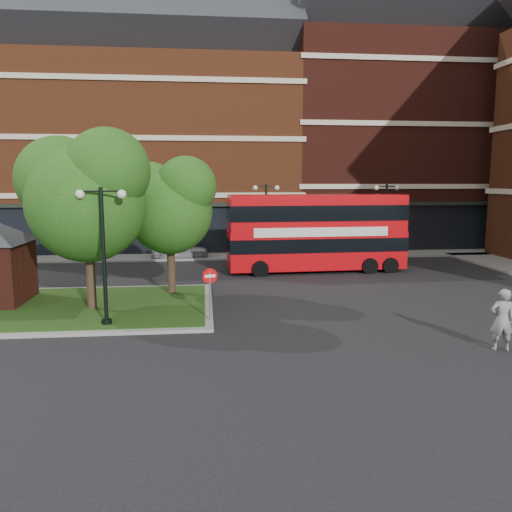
{
  "coord_description": "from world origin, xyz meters",
  "views": [
    {
      "loc": [
        -1.95,
        -17.54,
        5.21
      ],
      "look_at": [
        0.22,
        3.58,
        2.0
      ],
      "focal_mm": 35.0,
      "sensor_mm": 36.0,
      "label": 1
    }
  ],
  "objects": [
    {
      "name": "woman",
      "position": [
        7.13,
        -3.5,
        0.97
      ],
      "size": [
        0.8,
        0.61,
        1.95
      ],
      "primitive_type": "imported",
      "rotation": [
        0.0,
        0.0,
        2.91
      ],
      "color": "gray",
      "rests_on": "ground"
    },
    {
      "name": "lamp_far_right",
      "position": [
        10.0,
        14.5,
        2.83
      ],
      "size": [
        1.72,
        0.36,
        5.0
      ],
      "color": "black",
      "rests_on": "ground"
    },
    {
      "name": "pavement_far",
      "position": [
        0.0,
        16.5,
        0.06
      ],
      "size": [
        44.0,
        3.0,
        0.12
      ],
      "primitive_type": "cube",
      "color": "slate",
      "rests_on": "ground"
    },
    {
      "name": "car_silver",
      "position": [
        -3.65,
        16.0,
        0.65
      ],
      "size": [
        3.9,
        1.73,
        1.31
      ],
      "primitive_type": "imported",
      "rotation": [
        0.0,
        0.0,
        1.62
      ],
      "color": "#A1A2A7",
      "rests_on": "ground"
    },
    {
      "name": "tree_island_west",
      "position": [
        -6.6,
        2.58,
        4.79
      ],
      "size": [
        5.4,
        4.71,
        7.21
      ],
      "color": "#2D2116",
      "rests_on": "ground"
    },
    {
      "name": "terrace_far_left",
      "position": [
        -8.0,
        24.0,
        7.0
      ],
      "size": [
        26.0,
        12.0,
        14.0
      ],
      "primitive_type": "cube",
      "color": "brown",
      "rests_on": "ground"
    },
    {
      "name": "traffic_island",
      "position": [
        -8.0,
        3.0,
        0.07
      ],
      "size": [
        12.6,
        7.6,
        0.15
      ],
      "color": "gray",
      "rests_on": "ground"
    },
    {
      "name": "lamp_far_left",
      "position": [
        2.0,
        14.5,
        2.83
      ],
      "size": [
        1.72,
        0.36,
        5.0
      ],
      "color": "black",
      "rests_on": "ground"
    },
    {
      "name": "ground",
      "position": [
        0.0,
        0.0,
        0.0
      ],
      "size": [
        120.0,
        120.0,
        0.0
      ],
      "primitive_type": "plane",
      "color": "black",
      "rests_on": "ground"
    },
    {
      "name": "bus",
      "position": [
        4.43,
        10.52,
        2.55
      ],
      "size": [
        10.26,
        2.75,
        3.88
      ],
      "rotation": [
        0.0,
        0.0,
        0.04
      ],
      "color": "red",
      "rests_on": "ground"
    },
    {
      "name": "tree_island_east",
      "position": [
        -3.58,
        5.06,
        4.24
      ],
      "size": [
        4.46,
        3.9,
        6.29
      ],
      "color": "#2D2116",
      "rests_on": "ground"
    },
    {
      "name": "terrace_far_right",
      "position": [
        14.0,
        24.0,
        8.0
      ],
      "size": [
        18.0,
        12.0,
        16.0
      ],
      "primitive_type": "cube",
      "color": "#471911",
      "rests_on": "ground"
    },
    {
      "name": "car_white",
      "position": [
        9.01,
        16.0,
        0.62
      ],
      "size": [
        3.81,
        1.52,
        1.23
      ],
      "primitive_type": "imported",
      "rotation": [
        0.0,
        0.0,
        1.63
      ],
      "color": "silver",
      "rests_on": "ground"
    },
    {
      "name": "no_entry_sign",
      "position": [
        -1.8,
        0.47,
        1.46
      ],
      "size": [
        0.55,
        0.2,
        2.04
      ],
      "rotation": [
        0.0,
        0.0,
        0.28
      ],
      "color": "slate",
      "rests_on": "ground"
    },
    {
      "name": "lamp_island",
      "position": [
        -5.5,
        0.2,
        2.83
      ],
      "size": [
        1.72,
        0.36,
        5.0
      ],
      "color": "black",
      "rests_on": "ground"
    }
  ]
}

